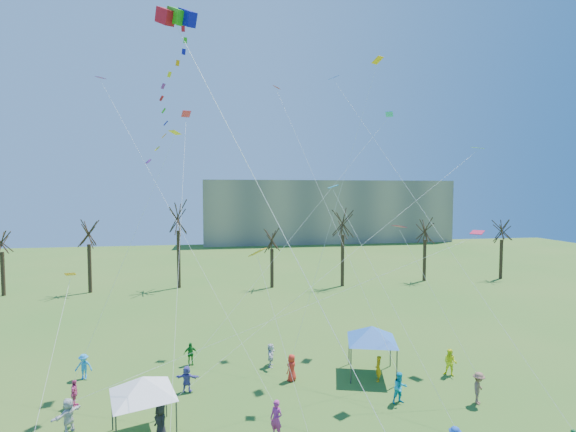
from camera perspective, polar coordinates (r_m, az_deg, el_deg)
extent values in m
cube|color=gray|center=(100.59, 5.54, 0.71)|extent=(60.00, 14.00, 15.00)
cylinder|color=black|center=(58.31, -35.48, -6.73)|extent=(0.44, 0.44, 5.19)
cylinder|color=black|center=(54.65, -26.37, -6.70)|extent=(0.44, 0.44, 5.92)
cylinder|color=black|center=(53.16, -15.28, -5.96)|extent=(0.44, 0.44, 7.34)
cylinder|color=black|center=(51.75, -2.30, -7.43)|extent=(0.44, 0.44, 4.97)
cylinder|color=black|center=(52.80, 7.76, -6.29)|extent=(0.44, 0.44, 6.69)
cylinder|color=black|center=(58.57, 18.84, -5.98)|extent=(0.44, 0.44, 5.70)
cylinder|color=black|center=(64.27, 28.04, -5.45)|extent=(0.44, 0.44, 5.52)
cube|color=red|center=(23.97, -17.07, 25.49)|extent=(1.15, 1.22, 1.14)
cube|color=#22A315|center=(23.91, -15.63, 25.57)|extent=(1.15, 1.22, 1.14)
cube|color=#0D0EA8|center=(23.86, -14.18, 25.64)|extent=(1.15, 1.22, 1.14)
cylinder|color=white|center=(17.51, -2.40, 0.78)|extent=(0.02, 0.02, 22.36)
cylinder|color=#3F3F44|center=(22.44, -15.57, -26.46)|extent=(0.09, 0.09, 2.17)
cylinder|color=#3F3F44|center=(24.51, -23.72, -23.90)|extent=(0.09, 0.09, 2.17)
cylinder|color=#3F3F44|center=(24.77, -16.94, -23.44)|extent=(0.09, 0.09, 2.17)
pyramid|color=white|center=(22.72, -19.95, -21.73)|extent=(3.94, 3.94, 0.93)
cylinder|color=#3F3F44|center=(27.56, 8.93, -20.29)|extent=(0.10, 0.10, 2.32)
cylinder|color=#3F3F44|center=(27.83, 15.22, -20.12)|extent=(0.10, 0.10, 2.32)
cylinder|color=#3F3F44|center=(30.20, 8.68, -18.11)|extent=(0.10, 0.10, 2.32)
cylinder|color=#3F3F44|center=(30.45, 14.36, -17.99)|extent=(0.10, 0.10, 2.32)
pyramid|color=blue|center=(28.38, 11.84, -16.02)|extent=(4.25, 4.25, 0.99)
imported|color=silver|center=(25.33, -28.79, -23.60)|extent=(1.34, 1.66, 1.77)
imported|color=black|center=(23.06, -17.66, -26.14)|extent=(0.96, 1.06, 1.81)
imported|color=#A22882|center=(22.38, -1.68, -26.88)|extent=(0.80, 0.78, 1.86)
imported|color=#0EA5CB|center=(26.03, 15.65, -22.47)|extent=(0.94, 0.77, 1.81)
imported|color=#835A47|center=(27.45, 25.49, -21.23)|extent=(1.33, 1.33, 1.85)
imported|color=#E34B8F|center=(27.73, -28.10, -21.37)|extent=(0.43, 0.93, 1.55)
imported|color=#5751AF|center=(27.20, -14.19, -21.53)|extent=(1.53, 0.73, 1.59)
imported|color=red|center=(27.75, 0.52, -20.75)|extent=(0.97, 0.98, 1.71)
imported|color=orange|center=(28.32, 12.71, -20.40)|extent=(0.55, 0.69, 1.64)
imported|color=#F6FF1A|center=(30.35, 22.08, -18.75)|extent=(1.10, 1.09, 1.79)
imported|color=#1C89E5|center=(31.00, -27.06, -18.52)|extent=(1.10, 0.67, 1.66)
imported|color=#1A7B23|center=(30.74, -13.72, -18.49)|extent=(1.00, 0.59, 1.60)
imported|color=silver|center=(29.73, -2.46, -19.14)|extent=(0.81, 1.59, 1.64)
cube|color=#FF990D|center=(24.77, -28.55, -7.28)|extent=(0.62, 0.72, 0.26)
cylinder|color=white|center=(22.69, -30.53, -16.82)|extent=(0.01, 0.01, 8.78)
cube|color=#EF274F|center=(29.44, -14.29, 13.90)|extent=(0.74, 0.83, 0.35)
cylinder|color=white|center=(22.31, -15.14, -3.80)|extent=(0.01, 0.01, 20.97)
cube|color=orange|center=(19.36, -4.37, -5.15)|extent=(0.92, 0.88, 0.40)
cylinder|color=white|center=(18.98, -0.71, -17.91)|extent=(0.01, 0.01, 8.52)
cube|color=#1A96C5|center=(25.19, 6.43, 4.18)|extent=(0.64, 0.51, 0.23)
cylinder|color=white|center=(22.57, 13.57, -10.23)|extent=(0.01, 0.01, 14.02)
cube|color=blue|center=(36.89, 6.50, 18.99)|extent=(0.87, 0.80, 0.36)
cylinder|color=white|center=(27.60, 17.68, 2.22)|extent=(0.01, 0.01, 28.66)
cube|color=#C0183C|center=(23.17, 25.33, -2.11)|extent=(0.97, 0.96, 0.17)
cylinder|color=white|center=(21.30, -1.77, -14.38)|extent=(0.01, 0.01, 22.73)
cube|color=#7ED833|center=(33.98, 25.36, 8.76)|extent=(0.87, 0.97, 0.18)
cylinder|color=white|center=(25.45, 9.20, -5.17)|extent=(0.01, 0.01, 27.42)
cube|color=#AB309D|center=(34.86, -25.11, 17.40)|extent=(0.81, 0.75, 0.17)
cylinder|color=white|center=(26.09, -16.37, 0.74)|extent=(0.01, 0.01, 26.05)
cube|color=red|center=(36.28, -1.63, 17.82)|extent=(0.69, 0.64, 0.31)
cylinder|color=white|center=(28.97, 5.45, 1.53)|extent=(0.01, 0.01, 24.42)
cube|color=#DB2444|center=(25.48, 15.57, -1.43)|extent=(0.99, 0.91, 0.17)
cylinder|color=white|center=(25.93, 20.55, -11.34)|extent=(0.01, 0.01, 9.61)
cube|color=yellow|center=(26.37, -15.78, 11.36)|extent=(0.78, 0.81, 0.21)
cylinder|color=white|center=(25.77, -21.95, -4.88)|extent=(0.01, 0.01, 15.42)
cube|color=#1BA3D1|center=(36.10, 14.21, 13.86)|extent=(0.89, 0.95, 0.32)
cylinder|color=white|center=(29.26, 2.35, -0.81)|extent=(0.01, 0.01, 24.97)
cube|color=#FFB10D|center=(33.16, 12.62, 20.82)|extent=(0.86, 0.92, 0.40)
cylinder|color=white|center=(28.33, 7.11, 2.42)|extent=(0.01, 0.01, 22.21)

